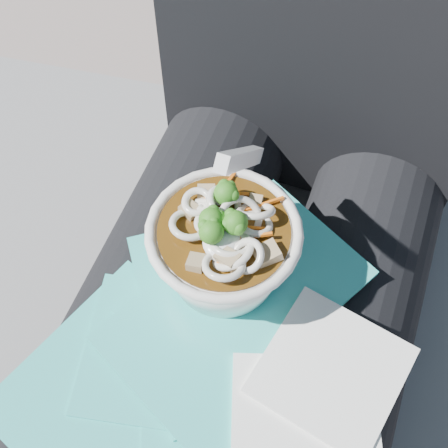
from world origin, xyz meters
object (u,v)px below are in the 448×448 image
(stone_ledge, at_px, (265,327))
(udon_bowl, at_px, (224,245))
(plastic_bag, at_px, (209,338))
(lap, at_px, (235,343))
(person_body, at_px, (265,257))

(stone_ledge, height_order, udon_bowl, udon_bowl)
(udon_bowl, bearing_deg, plastic_bag, -82.02)
(lap, relative_size, person_body, 0.48)
(stone_ledge, distance_m, udon_bowl, 0.45)
(stone_ledge, xyz_separation_m, udon_bowl, (-0.02, -0.12, 0.44))
(person_body, bearing_deg, plastic_bag, -96.38)
(lap, bearing_deg, udon_bowl, 126.68)
(plastic_bag, relative_size, udon_bowl, 2.04)
(lap, bearing_deg, stone_ledge, 90.00)
(udon_bowl, bearing_deg, person_body, 69.45)
(stone_ledge, bearing_deg, lap, -90.00)
(udon_bowl, bearing_deg, lap, -53.32)
(stone_ledge, distance_m, person_body, 0.33)
(udon_bowl, bearing_deg, stone_ledge, 79.07)
(stone_ledge, bearing_deg, person_body, -90.00)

